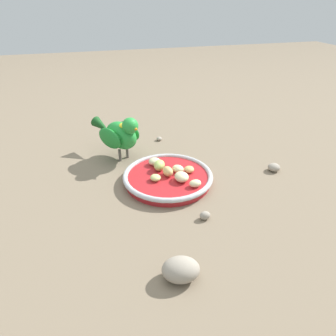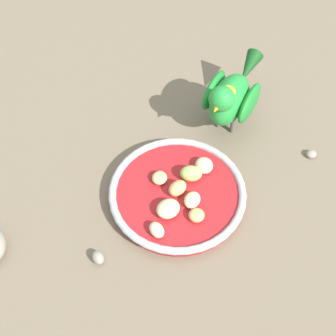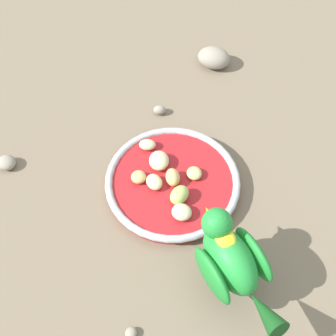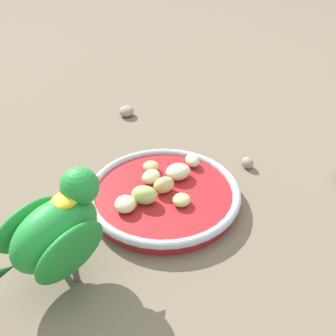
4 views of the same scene
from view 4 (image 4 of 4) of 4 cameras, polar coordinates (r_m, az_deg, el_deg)
The scene contains 13 objects.
ground_plane at distance 0.58m, azimuth -2.16°, elevation -4.05°, with size 4.00×4.00×0.00m, color #756651.
feeding_bowl at distance 0.56m, azimuth -0.61°, elevation -3.94°, with size 0.22×0.22×0.03m.
apple_piece_0 at distance 0.53m, azimuth -3.52°, elevation -3.99°, with size 0.04×0.03×0.03m, color #B2CC66.
apple_piece_1 at distance 0.59m, azimuth -2.55°, elevation 0.21°, with size 0.02×0.02×0.02m, color tan.
apple_piece_2 at distance 0.55m, azimuth -0.62°, elevation -2.53°, with size 0.03×0.02×0.02m, color tan.
apple_piece_3 at distance 0.57m, azimuth -2.09°, elevation -1.19°, with size 0.03×0.02×0.02m, color beige.
apple_piece_4 at distance 0.61m, azimuth 3.60°, elevation 1.09°, with size 0.03×0.02×0.02m, color beige.
apple_piece_5 at distance 0.58m, azimuth 1.50°, elevation -0.53°, with size 0.04×0.03×0.02m, color beige.
apple_piece_6 at distance 0.53m, azimuth 2.02°, elevation -4.73°, with size 0.03×0.02×0.01m, color #C6D17A.
apple_piece_7 at distance 0.52m, azimuth -6.32°, elevation -5.31°, with size 0.03×0.03×0.02m, color beige.
parrot at distance 0.43m, azimuth -16.69°, elevation -9.06°, with size 0.17×0.13×0.13m.
pebble_0 at distance 0.65m, azimuth 11.67°, elevation 0.75°, with size 0.02×0.02×0.02m, color gray.
pebble_1 at distance 0.80m, azimuth -6.15°, elevation 8.35°, with size 0.03×0.03×0.02m, color gray.
Camera 4 is at (-0.14, -0.43, 0.36)m, focal length 41.22 mm.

